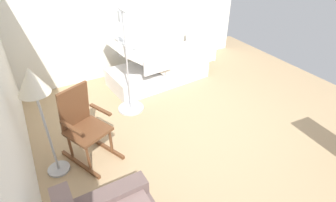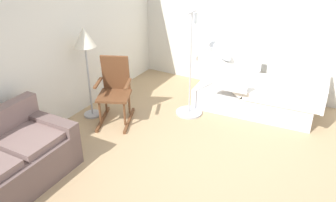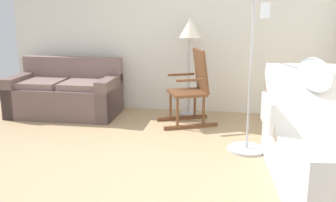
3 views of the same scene
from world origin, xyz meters
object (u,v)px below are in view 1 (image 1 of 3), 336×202
object	(u,v)px
hospital_bed	(158,66)
floor_lamp	(34,89)
iv_pole	(130,96)
rocking_chair	(84,126)

from	to	relation	value
hospital_bed	floor_lamp	world-z (taller)	floor_lamp
iv_pole	rocking_chair	bearing A→B (deg)	128.70
rocking_chair	iv_pole	size ratio (longest dim) A/B	0.62
floor_lamp	iv_pole	xyz separation A→B (m)	(0.84, -1.37, -0.98)
floor_lamp	hospital_bed	bearing A→B (deg)	-56.24
rocking_chair	iv_pole	bearing A→B (deg)	-51.30
rocking_chair	floor_lamp	xyz separation A→B (m)	(-0.09, 0.43, 0.72)
rocking_chair	hospital_bed	bearing A→B (deg)	-52.26
hospital_bed	rocking_chair	world-z (taller)	hospital_bed
rocking_chair	iv_pole	world-z (taller)	iv_pole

